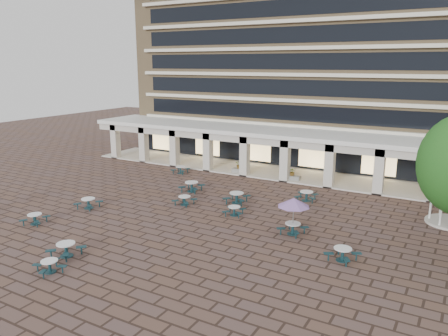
{
  "coord_description": "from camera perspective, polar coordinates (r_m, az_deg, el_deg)",
  "views": [
    {
      "loc": [
        16.77,
        -24.92,
        10.83
      ],
      "look_at": [
        0.9,
        3.0,
        3.1
      ],
      "focal_mm": 35.0,
      "sensor_mm": 36.0,
      "label": 1
    }
  ],
  "objects": [
    {
      "name": "apartment_building",
      "position": [
        53.14,
        11.61,
        15.18
      ],
      "size": [
        40.0,
        15.5,
        25.2
      ],
      "color": "#9F8259",
      "rests_on": "ground"
    },
    {
      "name": "picnic_table_5",
      "position": [
        34.36,
        -5.18,
        -4.14
      ],
      "size": [
        1.61,
        1.61,
        0.72
      ],
      "rotation": [
        0.0,
        0.0,
        -0.0
      ],
      "color": "#15373F",
      "rests_on": "ground"
    },
    {
      "name": "retail_arcade",
      "position": [
        43.82,
        6.63,
        3.15
      ],
      "size": [
        42.0,
        6.6,
        4.4
      ],
      "color": "white",
      "rests_on": "ground"
    },
    {
      "name": "picnic_table_1",
      "position": [
        27.03,
        -19.93,
        -9.85
      ],
      "size": [
        1.85,
        1.85,
        0.8
      ],
      "rotation": [
        0.0,
        0.0,
        0.05
      ],
      "color": "#15373F",
      "rests_on": "ground"
    },
    {
      "name": "picnic_table_11",
      "position": [
        28.35,
        9.09,
        -4.64
      ],
      "size": [
        2.11,
        2.11,
        2.44
      ],
      "rotation": [
        0.0,
        0.0,
        -0.15
      ],
      "color": "#15373F",
      "rests_on": "ground"
    },
    {
      "name": "picnic_table_2",
      "position": [
        25.44,
        -21.82,
        -11.7
      ],
      "size": [
        1.82,
        1.82,
        0.67
      ],
      "rotation": [
        0.0,
        0.0,
        -0.38
      ],
      "color": "#15373F",
      "rests_on": "ground"
    },
    {
      "name": "picnic_table_3",
      "position": [
        25.82,
        15.23,
        -10.67
      ],
      "size": [
        1.98,
        1.98,
        0.76
      ],
      "rotation": [
        0.0,
        0.0,
        -0.26
      ],
      "color": "#15373F",
      "rests_on": "ground"
    },
    {
      "name": "picnic_table_8",
      "position": [
        35.03,
        -17.3,
        -4.31
      ],
      "size": [
        1.89,
        1.89,
        0.78
      ],
      "rotation": [
        0.0,
        0.0,
        0.11
      ],
      "color": "#15373F",
      "rests_on": "ground"
    },
    {
      "name": "picnic_table_12",
      "position": [
        44.13,
        -5.71,
        -0.16
      ],
      "size": [
        1.75,
        1.75,
        0.73
      ],
      "rotation": [
        0.0,
        0.0,
        0.11
      ],
      "color": "#15373F",
      "rests_on": "ground"
    },
    {
      "name": "picnic_table_7",
      "position": [
        31.95,
        1.34,
        -5.51
      ],
      "size": [
        1.7,
        1.7,
        0.68
      ],
      "rotation": [
        0.0,
        0.0,
        0.18
      ],
      "color": "#15373F",
      "rests_on": "ground"
    },
    {
      "name": "picnic_table_13",
      "position": [
        35.84,
        10.73,
        -3.51
      ],
      "size": [
        1.93,
        1.93,
        0.79
      ],
      "rotation": [
        0.0,
        0.0,
        0.14
      ],
      "color": "#15373F",
      "rests_on": "ground"
    },
    {
      "name": "picnic_table_10",
      "position": [
        34.69,
        1.66,
        -3.78
      ],
      "size": [
        2.06,
        2.06,
        0.85
      ],
      "rotation": [
        0.0,
        0.0,
        0.12
      ],
      "color": "#15373F",
      "rests_on": "ground"
    },
    {
      "name": "picnic_table_0",
      "position": [
        32.97,
        -23.47,
        -6.02
      ],
      "size": [
        1.89,
        1.89,
        0.72
      ],
      "rotation": [
        0.0,
        0.0,
        0.28
      ],
      "color": "#15373F",
      "rests_on": "ground"
    },
    {
      "name": "ground",
      "position": [
        31.93,
        -4.09,
        -6.33
      ],
      "size": [
        120.0,
        120.0,
        0.0
      ],
      "primitive_type": "plane",
      "color": "brown",
      "rests_on": "ground"
    },
    {
      "name": "picnic_table_9",
      "position": [
        37.81,
        -4.25,
        -2.34
      ],
      "size": [
        2.07,
        2.07,
        0.86
      ],
      "rotation": [
        0.0,
        0.0,
        0.11
      ],
      "color": "#15373F",
      "rests_on": "ground"
    },
    {
      "name": "planter_left",
      "position": [
        43.87,
        2.02,
        0.01
      ],
      "size": [
        1.5,
        0.89,
        1.34
      ],
      "color": "gray",
      "rests_on": "ground"
    },
    {
      "name": "planter_right",
      "position": [
        41.65,
        8.91,
        -0.95
      ],
      "size": [
        1.5,
        0.79,
        1.29
      ],
      "color": "gray",
      "rests_on": "ground"
    }
  ]
}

